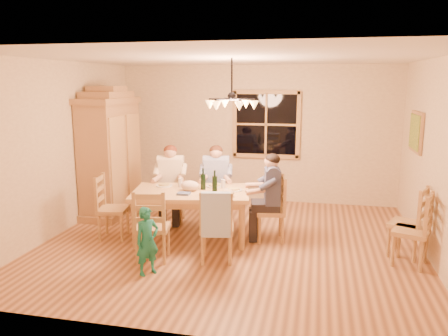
% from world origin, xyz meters
% --- Properties ---
extents(floor, '(5.50, 5.50, 0.00)m').
position_xyz_m(floor, '(0.00, 0.00, 0.00)').
color(floor, brown).
rests_on(floor, ground).
extents(ceiling, '(5.50, 5.00, 0.02)m').
position_xyz_m(ceiling, '(0.00, 0.00, 2.70)').
color(ceiling, white).
rests_on(ceiling, wall_back).
extents(wall_back, '(5.50, 0.02, 2.70)m').
position_xyz_m(wall_back, '(0.00, 2.50, 1.35)').
color(wall_back, '#C6AF8C').
rests_on(wall_back, floor).
extents(wall_left, '(0.02, 5.00, 2.70)m').
position_xyz_m(wall_left, '(-2.75, 0.00, 1.35)').
color(wall_left, '#C6AF8C').
rests_on(wall_left, floor).
extents(wall_right, '(0.02, 5.00, 2.70)m').
position_xyz_m(wall_right, '(2.75, 0.00, 1.35)').
color(wall_right, '#C6AF8C').
rests_on(wall_right, floor).
extents(window, '(1.30, 0.06, 1.30)m').
position_xyz_m(window, '(0.20, 2.47, 1.55)').
color(window, black).
rests_on(window, wall_back).
extents(painting, '(0.06, 0.78, 0.64)m').
position_xyz_m(painting, '(2.71, 1.20, 1.60)').
color(painting, olive).
rests_on(painting, wall_right).
extents(chandelier, '(0.77, 0.68, 0.71)m').
position_xyz_m(chandelier, '(-0.00, 0.00, 2.08)').
color(chandelier, black).
rests_on(chandelier, ceiling).
extents(armoire, '(0.66, 1.40, 2.30)m').
position_xyz_m(armoire, '(-2.42, 1.01, 1.06)').
color(armoire, olive).
rests_on(armoire, floor).
extents(dining_table, '(1.89, 1.35, 0.76)m').
position_xyz_m(dining_table, '(-0.63, 0.02, 0.66)').
color(dining_table, tan).
rests_on(dining_table, floor).
extents(chair_far_left, '(0.51, 0.49, 0.99)m').
position_xyz_m(chair_far_left, '(-1.20, 0.74, 0.30)').
color(chair_far_left, '#AA824B').
rests_on(chair_far_left, floor).
extents(chair_far_right, '(0.51, 0.49, 0.99)m').
position_xyz_m(chair_far_right, '(-0.44, 0.88, 0.30)').
color(chair_far_right, '#AA824B').
rests_on(chair_far_right, floor).
extents(chair_near_left, '(0.51, 0.49, 0.99)m').
position_xyz_m(chair_near_left, '(-0.91, -0.86, 0.30)').
color(chair_near_left, '#AA824B').
rests_on(chair_near_left, floor).
extents(chair_near_right, '(0.51, 0.49, 0.99)m').
position_xyz_m(chair_near_right, '(-0.05, -0.71, 0.30)').
color(chair_near_right, '#AA824B').
rests_on(chair_near_right, floor).
extents(chair_end_left, '(0.49, 0.51, 0.99)m').
position_xyz_m(chair_end_left, '(-1.81, -0.20, 0.30)').
color(chair_end_left, '#AA824B').
rests_on(chair_end_left, floor).
extents(chair_end_right, '(0.49, 0.51, 0.99)m').
position_xyz_m(chair_end_right, '(0.56, 0.23, 0.30)').
color(chair_end_right, '#AA824B').
rests_on(chair_end_right, floor).
extents(adult_woman, '(0.45, 0.48, 0.87)m').
position_xyz_m(adult_woman, '(-1.20, 0.74, 0.84)').
color(adult_woman, beige).
rests_on(adult_woman, floor).
extents(adult_plaid_man, '(0.45, 0.48, 0.87)m').
position_xyz_m(adult_plaid_man, '(-0.44, 0.88, 0.84)').
color(adult_plaid_man, navy).
rests_on(adult_plaid_man, floor).
extents(adult_slate_man, '(0.48, 0.45, 0.87)m').
position_xyz_m(adult_slate_man, '(0.56, 0.23, 0.84)').
color(adult_slate_man, '#3E4463').
rests_on(adult_slate_man, floor).
extents(towel, '(0.39, 0.17, 0.58)m').
position_xyz_m(towel, '(-0.02, -0.90, 0.70)').
color(towel, '#9DB6D4').
rests_on(towel, chair_near_right).
extents(wine_bottle_a, '(0.08, 0.08, 0.33)m').
position_xyz_m(wine_bottle_a, '(-0.47, 0.14, 0.93)').
color(wine_bottle_a, black).
rests_on(wine_bottle_a, dining_table).
extents(wine_bottle_b, '(0.08, 0.08, 0.33)m').
position_xyz_m(wine_bottle_b, '(-0.26, 0.02, 0.93)').
color(wine_bottle_b, black).
rests_on(wine_bottle_b, dining_table).
extents(plate_woman, '(0.26, 0.26, 0.02)m').
position_xyz_m(plate_woman, '(-1.12, 0.21, 0.77)').
color(plate_woman, white).
rests_on(plate_woman, dining_table).
extents(plate_plaid, '(0.26, 0.26, 0.02)m').
position_xyz_m(plate_plaid, '(-0.34, 0.34, 0.77)').
color(plate_plaid, white).
rests_on(plate_plaid, dining_table).
extents(plate_slate, '(0.26, 0.26, 0.02)m').
position_xyz_m(plate_slate, '(0.01, 0.17, 0.77)').
color(plate_slate, white).
rests_on(plate_slate, dining_table).
extents(wine_glass_a, '(0.06, 0.06, 0.14)m').
position_xyz_m(wine_glass_a, '(-0.85, 0.20, 0.83)').
color(wine_glass_a, silver).
rests_on(wine_glass_a, dining_table).
extents(wine_glass_b, '(0.06, 0.06, 0.14)m').
position_xyz_m(wine_glass_b, '(-0.18, 0.28, 0.83)').
color(wine_glass_b, silver).
rests_on(wine_glass_b, dining_table).
extents(cap, '(0.20, 0.20, 0.11)m').
position_xyz_m(cap, '(-0.02, -0.20, 0.82)').
color(cap, tan).
rests_on(cap, dining_table).
extents(napkin, '(0.20, 0.17, 0.03)m').
position_xyz_m(napkin, '(-0.66, -0.23, 0.78)').
color(napkin, '#4B5C8B').
rests_on(napkin, dining_table).
extents(cloth_bundle, '(0.28, 0.22, 0.15)m').
position_xyz_m(cloth_bundle, '(-0.65, 0.02, 0.84)').
color(cloth_bundle, beige).
rests_on(cloth_bundle, dining_table).
extents(child, '(0.36, 0.38, 0.87)m').
position_xyz_m(child, '(-0.80, -1.30, 0.43)').
color(child, '#1A7564').
rests_on(child, floor).
extents(chair_spare_front, '(0.57, 0.58, 0.99)m').
position_xyz_m(chair_spare_front, '(2.45, 0.01, 0.30)').
color(chair_spare_front, '#AA824B').
rests_on(chair_spare_front, floor).
extents(chair_spare_back, '(0.55, 0.56, 0.99)m').
position_xyz_m(chair_spare_back, '(2.45, -0.30, 0.30)').
color(chair_spare_back, '#AA824B').
rests_on(chair_spare_back, floor).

